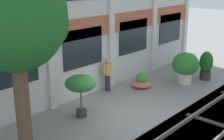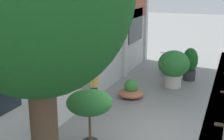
# 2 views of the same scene
# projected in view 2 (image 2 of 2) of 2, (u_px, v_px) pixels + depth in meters

# --- Properties ---
(ground_plane) EXTENTS (80.00, 80.00, 0.00)m
(ground_plane) POSITION_uv_depth(u_px,v_px,m) (154.00, 133.00, 9.34)
(ground_plane) COLOR gray
(potted_plant_terracotta_small) EXTENTS (1.20, 1.20, 1.68)m
(potted_plant_terracotta_small) POSITION_uv_depth(u_px,v_px,m) (89.00, 105.00, 8.07)
(potted_plant_terracotta_small) COLOR #333333
(potted_plant_terracotta_small) RESTS_ON ground
(potted_plant_wide_bowl) EXTENTS (0.99, 0.99, 0.74)m
(potted_plant_wide_bowl) POSITION_uv_depth(u_px,v_px,m) (131.00, 91.00, 12.24)
(potted_plant_wide_bowl) COLOR #B76647
(potted_plant_wide_bowl) RESTS_ON ground
(potted_plant_stone_basin) EXTENTS (1.34, 1.34, 1.59)m
(potted_plant_stone_basin) POSITION_uv_depth(u_px,v_px,m) (174.00, 66.00, 13.37)
(potted_plant_stone_basin) COLOR beige
(potted_plant_stone_basin) RESTS_ON ground
(potted_plant_ribbed_drum) EXTENTS (0.70, 0.70, 1.51)m
(potted_plant_ribbed_drum) POSITION_uv_depth(u_px,v_px,m) (190.00, 63.00, 14.34)
(potted_plant_ribbed_drum) COLOR #333333
(potted_plant_ribbed_drum) RESTS_ON ground
(scooter_near_curb) EXTENTS (1.33, 0.69, 0.98)m
(scooter_near_curb) POSITION_uv_depth(u_px,v_px,m) (166.00, 65.00, 15.49)
(scooter_near_curb) COLOR black
(scooter_near_curb) RESTS_ON ground
(resident_by_doorway) EXTENTS (0.53, 0.34, 1.58)m
(resident_by_doorway) POSITION_uv_depth(u_px,v_px,m) (94.00, 85.00, 11.09)
(resident_by_doorway) COLOR #282833
(resident_by_doorway) RESTS_ON ground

